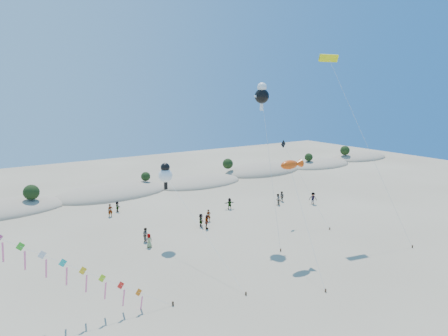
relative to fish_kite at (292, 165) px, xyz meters
The scene contains 7 objects.
dune_ridge 35.46m from the fish_kite, 102.44° to the left, with size 145.30×11.49×5.57m.
fish_kite is the anchor object (origin of this frame).
cartoon_kite_low 13.53m from the fish_kite, 133.11° to the left, with size 1.52×14.74×9.05m.
cartoon_kite_high 9.46m from the fish_kite, 79.16° to the left, with size 2.49×6.36×17.59m.
parafoil_kite 14.29m from the fish_kite, 22.90° to the left, with size 4.87×10.52×20.78m.
dark_kite 10.50m from the fish_kite, 44.52° to the left, with size 2.88×6.47×10.56m.
beachgoers 16.69m from the fish_kite, 86.83° to the left, with size 28.31×15.19×1.82m.
Camera 1 is at (-16.86, -15.14, 16.39)m, focal length 30.00 mm.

